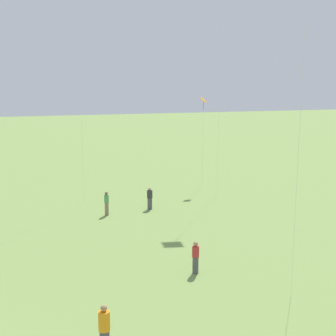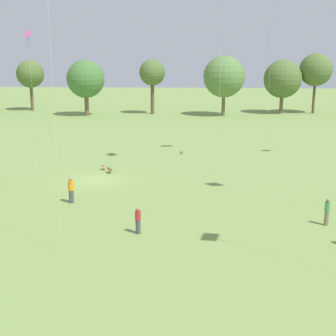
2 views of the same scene
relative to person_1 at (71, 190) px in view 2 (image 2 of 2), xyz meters
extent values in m
plane|color=#7A994C|center=(0.27, 6.40, -0.95)|extent=(240.00, 240.00, 0.00)
cylinder|color=brown|center=(-23.79, 57.64, 1.58)|extent=(0.62, 0.62, 5.05)
sphere|color=#516B33|center=(-23.79, 57.64, 6.09)|extent=(5.29, 5.29, 5.29)
cylinder|color=brown|center=(-11.18, 50.44, 1.05)|extent=(0.76, 0.76, 3.98)
sphere|color=#477538|center=(-11.18, 50.44, 5.53)|extent=(6.64, 6.64, 6.64)
cylinder|color=brown|center=(0.27, 53.81, 1.93)|extent=(0.65, 0.65, 5.75)
sphere|color=#516B33|center=(0.27, 53.81, 6.57)|extent=(4.70, 4.70, 4.70)
cylinder|color=brown|center=(13.16, 51.97, 1.13)|extent=(0.60, 0.60, 4.16)
sphere|color=#5B7F42|center=(13.16, 51.97, 5.95)|extent=(7.30, 7.30, 7.30)
cylinder|color=brown|center=(24.02, 56.20, 0.92)|extent=(0.66, 0.66, 3.72)
sphere|color=#516B33|center=(24.02, 56.20, 5.38)|extent=(6.94, 6.94, 6.94)
cylinder|color=brown|center=(30.03, 56.95, 1.92)|extent=(0.49, 0.49, 5.72)
sphere|color=#516B33|center=(30.03, 56.95, 7.01)|extent=(5.96, 5.96, 5.96)
cylinder|color=#4C4C51|center=(0.00, 0.00, -0.47)|extent=(0.47, 0.47, 0.95)
cylinder|color=orange|center=(0.00, 0.00, 0.36)|extent=(0.55, 0.55, 0.71)
sphere|color=#A87A56|center=(0.00, 0.00, 0.83)|extent=(0.24, 0.24, 0.24)
cylinder|color=#847056|center=(17.36, -3.41, -0.48)|extent=(0.39, 0.39, 0.93)
cylinder|color=#4C9956|center=(17.36, -3.41, 0.27)|extent=(0.46, 0.46, 0.58)
sphere|color=brown|center=(17.36, -3.41, 0.68)|extent=(0.24, 0.24, 0.24)
cylinder|color=#4C4C51|center=(5.67, -5.68, -0.51)|extent=(0.41, 0.41, 0.86)
cylinder|color=#B72D2D|center=(5.67, -5.68, 0.20)|extent=(0.49, 0.49, 0.57)
sphere|color=#A87A56|center=(5.67, -5.68, 0.60)|extent=(0.24, 0.24, 0.24)
cylinder|color=silver|center=(15.88, 14.76, 9.14)|extent=(0.01, 0.01, 20.18)
cylinder|color=silver|center=(1.92, -8.83, 8.41)|extent=(0.01, 0.01, 18.71)
cube|color=#E54C99|center=(-5.76, 9.09, 11.35)|extent=(0.77, 0.70, 0.45)
cylinder|color=blue|center=(-5.76, 9.09, 10.74)|extent=(0.04, 0.04, 0.86)
cylinder|color=silver|center=(-5.76, 9.09, 5.20)|extent=(0.01, 0.01, 12.30)
cylinder|color=silver|center=(10.87, 9.01, 9.69)|extent=(0.01, 0.01, 21.26)
cylinder|color=tan|center=(0.31, 10.09, -0.58)|extent=(0.49, 0.60, 0.27)
sphere|color=tan|center=(0.15, 10.40, -0.54)|extent=(0.24, 0.24, 0.24)
cylinder|color=tan|center=(0.31, 10.09, -0.83)|extent=(0.12, 0.12, 0.23)
cylinder|color=brown|center=(1.08, 8.92, -0.58)|extent=(0.54, 0.67, 0.28)
sphere|color=brown|center=(0.89, 9.27, -0.54)|extent=(0.25, 0.25, 0.25)
cylinder|color=brown|center=(1.08, 8.92, -0.84)|extent=(0.13, 0.13, 0.22)
cube|color=#A58459|center=(7.30, 18.02, -0.78)|extent=(0.37, 0.40, 0.33)
camera|label=1|loc=(-15.01, 2.59, 8.60)|focal=50.00mm
camera|label=2|loc=(9.40, -32.00, 9.51)|focal=50.00mm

